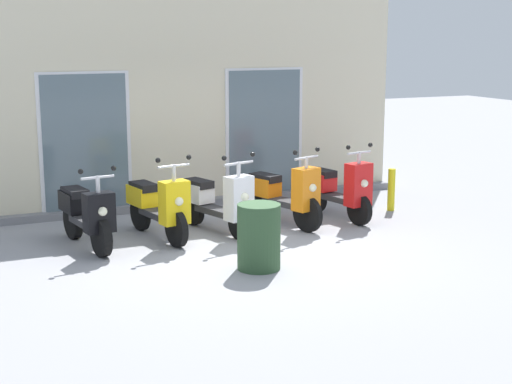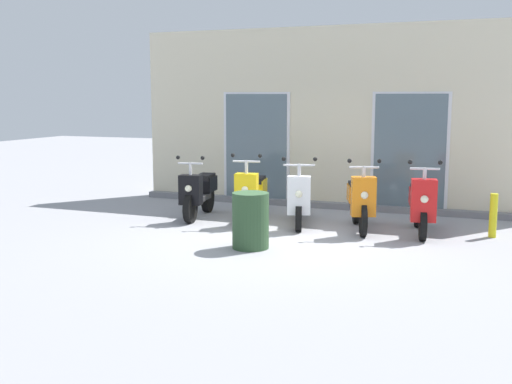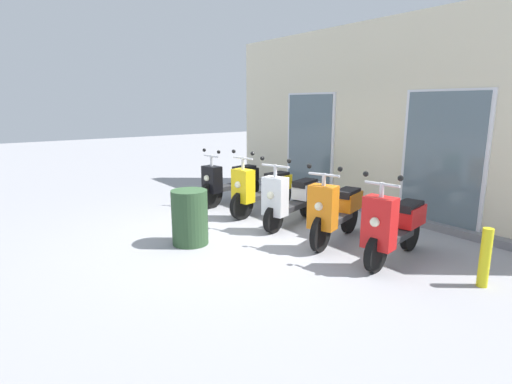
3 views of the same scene
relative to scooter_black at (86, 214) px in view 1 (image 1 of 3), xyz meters
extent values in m
plane|color=#939399|center=(1.97, -1.09, -0.47)|extent=(40.00, 40.00, 0.00)
cube|color=beige|center=(1.97, 2.03, 1.32)|extent=(8.09, 0.30, 3.57)
cube|color=slate|center=(1.97, 1.78, -0.41)|extent=(8.09, 0.20, 0.12)
cube|color=silver|center=(0.41, 1.86, 0.68)|extent=(1.45, 0.04, 2.30)
cube|color=slate|center=(0.41, 1.84, 0.68)|extent=(1.33, 0.02, 2.22)
cube|color=silver|center=(3.52, 1.86, 0.68)|extent=(1.45, 0.04, 2.30)
cube|color=slate|center=(3.52, 1.84, 0.68)|extent=(1.33, 0.02, 2.22)
cylinder|color=black|center=(0.08, -0.52, -0.20)|extent=(0.19, 0.54, 0.53)
cylinder|color=black|center=(-0.08, 0.54, -0.20)|extent=(0.19, 0.54, 0.53)
cube|color=#2D2D30|center=(0.00, 0.01, -0.10)|extent=(0.36, 0.70, 0.09)
cube|color=black|center=(0.08, -0.48, 0.12)|extent=(0.41, 0.30, 0.53)
sphere|color=#F2EFCC|center=(0.10, -0.61, 0.16)|extent=(0.12, 0.12, 0.12)
cube|color=black|center=(-0.07, 0.44, 0.09)|extent=(0.38, 0.56, 0.28)
cube|color=black|center=(-0.06, 0.40, 0.23)|extent=(0.33, 0.51, 0.11)
cylinder|color=silver|center=(0.08, -0.48, 0.48)|extent=(0.06, 0.06, 0.24)
cylinder|color=silver|center=(0.08, -0.48, 0.59)|extent=(0.45, 0.10, 0.04)
sphere|color=black|center=(0.30, -0.45, 0.69)|extent=(0.07, 0.07, 0.07)
sphere|color=black|center=(-0.15, -0.52, 0.69)|extent=(0.07, 0.07, 0.07)
cylinder|color=black|center=(1.13, -0.49, -0.21)|extent=(0.19, 0.53, 0.52)
cylinder|color=black|center=(0.92, 0.62, -0.21)|extent=(0.19, 0.53, 0.52)
cube|color=#2D2D30|center=(1.03, 0.07, -0.11)|extent=(0.38, 0.73, 0.09)
cube|color=yellow|center=(1.12, -0.45, 0.15)|extent=(0.42, 0.30, 0.60)
sphere|color=#F2EFCC|center=(1.14, -0.57, 0.19)|extent=(0.12, 0.12, 0.12)
cube|color=yellow|center=(0.94, 0.52, 0.08)|extent=(0.39, 0.57, 0.28)
cube|color=black|center=(0.95, 0.48, 0.22)|extent=(0.34, 0.52, 0.11)
cylinder|color=silver|center=(1.12, -0.45, 0.55)|extent=(0.06, 0.06, 0.25)
cylinder|color=silver|center=(1.12, -0.45, 0.66)|extent=(0.47, 0.12, 0.04)
sphere|color=black|center=(1.35, -0.40, 0.76)|extent=(0.07, 0.07, 0.07)
sphere|color=black|center=(0.89, -0.49, 0.76)|extent=(0.07, 0.07, 0.07)
cylinder|color=black|center=(2.07, -0.51, -0.24)|extent=(0.23, 0.46, 0.45)
cylinder|color=black|center=(1.74, 0.59, -0.24)|extent=(0.23, 0.46, 0.45)
cube|color=#2D2D30|center=(1.91, 0.04, -0.14)|extent=(0.45, 0.75, 0.09)
cube|color=white|center=(2.06, -0.47, 0.13)|extent=(0.43, 0.34, 0.63)
sphere|color=#F2EFCC|center=(2.10, -0.59, 0.17)|extent=(0.12, 0.12, 0.12)
cube|color=white|center=(1.77, 0.49, 0.06)|extent=(0.44, 0.58, 0.28)
cube|color=black|center=(1.78, 0.45, 0.20)|extent=(0.39, 0.53, 0.11)
cylinder|color=silver|center=(2.06, -0.47, 0.54)|extent=(0.06, 0.06, 0.22)
cylinder|color=silver|center=(2.06, -0.47, 0.63)|extent=(0.50, 0.18, 0.04)
sphere|color=black|center=(2.31, -0.40, 0.73)|extent=(0.07, 0.07, 0.07)
sphere|color=black|center=(1.81, -0.54, 0.73)|extent=(0.07, 0.07, 0.07)
cylinder|color=black|center=(3.14, -0.51, -0.20)|extent=(0.25, 0.53, 0.54)
cylinder|color=black|center=(2.81, 0.49, -0.20)|extent=(0.25, 0.53, 0.54)
cube|color=#2D2D30|center=(2.97, -0.01, -0.10)|extent=(0.45, 0.70, 0.09)
cube|color=orange|center=(3.13, -0.47, 0.17)|extent=(0.44, 0.35, 0.63)
sphere|color=#F2EFCC|center=(3.17, -0.59, 0.21)|extent=(0.12, 0.12, 0.12)
cube|color=orange|center=(2.84, 0.40, 0.09)|extent=(0.45, 0.59, 0.28)
cube|color=black|center=(2.85, 0.36, 0.23)|extent=(0.40, 0.54, 0.11)
cylinder|color=silver|center=(3.13, -0.47, 0.56)|extent=(0.06, 0.06, 0.19)
cylinder|color=silver|center=(3.13, -0.47, 0.64)|extent=(0.45, 0.18, 0.04)
sphere|color=black|center=(3.35, -0.40, 0.74)|extent=(0.07, 0.07, 0.07)
sphere|color=black|center=(2.91, -0.54, 0.74)|extent=(0.07, 0.07, 0.07)
cylinder|color=black|center=(4.06, -0.46, -0.23)|extent=(0.18, 0.49, 0.48)
cylinder|color=black|center=(3.86, 0.57, -0.23)|extent=(0.18, 0.49, 0.48)
cube|color=#2D2D30|center=(3.96, 0.06, -0.13)|extent=(0.38, 0.69, 0.09)
cube|color=red|center=(4.05, -0.42, 0.16)|extent=(0.42, 0.31, 0.66)
sphere|color=#F2EFCC|center=(4.08, -0.55, 0.20)|extent=(0.12, 0.12, 0.12)
cube|color=red|center=(3.88, 0.48, 0.07)|extent=(0.39, 0.57, 0.28)
cube|color=black|center=(3.89, 0.44, 0.21)|extent=(0.35, 0.52, 0.11)
cylinder|color=silver|center=(4.05, -0.42, 0.57)|extent=(0.06, 0.06, 0.20)
cylinder|color=silver|center=(4.05, -0.42, 0.65)|extent=(0.45, 0.12, 0.04)
sphere|color=black|center=(4.27, -0.38, 0.75)|extent=(0.07, 0.07, 0.07)
sphere|color=black|center=(3.83, -0.46, 0.75)|extent=(0.07, 0.07, 0.07)
cylinder|color=#2D4C2D|center=(1.75, -1.85, -0.05)|extent=(0.54, 0.54, 0.82)
cylinder|color=yellow|center=(5.07, 0.18, -0.12)|extent=(0.12, 0.12, 0.70)
camera|label=1|loc=(-1.99, -10.18, 2.41)|focal=53.59mm
camera|label=2|loc=(5.04, -10.13, 1.74)|focal=43.56mm
camera|label=3|loc=(7.01, -4.50, 1.61)|focal=28.42mm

